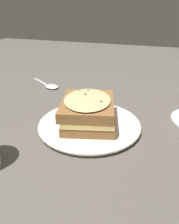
# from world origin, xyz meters

# --- Properties ---
(ground_plane) EXTENTS (2.40, 2.40, 0.00)m
(ground_plane) POSITION_xyz_m (0.00, 0.00, 0.00)
(ground_plane) COLOR #514C47
(dinner_plate) EXTENTS (0.24, 0.24, 0.01)m
(dinner_plate) POSITION_xyz_m (0.01, -0.01, 0.01)
(dinner_plate) COLOR silver
(dinner_plate) RESTS_ON ground_plane
(sandwich) EXTENTS (0.18, 0.16, 0.07)m
(sandwich) POSITION_xyz_m (0.01, -0.01, 0.05)
(sandwich) COLOR brown
(sandwich) RESTS_ON dinner_plate
(spoon) EXTENTS (0.11, 0.15, 0.01)m
(spoon) POSITION_xyz_m (-0.21, -0.23, 0.00)
(spoon) COLOR silver
(spoon) RESTS_ON ground_plane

